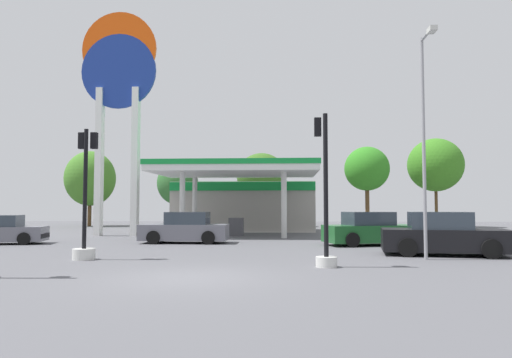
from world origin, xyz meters
The scene contains 15 objects.
ground_plane centered at (0.00, 0.00, 0.00)m, with size 90.00×90.00×0.00m, color #56565B.
gas_station centered at (-0.55, 22.25, 2.24)m, with size 10.25×12.43×4.46m.
station_pole_sign centered at (-7.93, 16.67, 9.15)m, with size 4.72×0.56×14.07m.
car_0 centered at (8.38, 6.07, 0.73)m, with size 4.74×2.58×1.62m.
car_1 centered at (6.50, 10.52, 0.71)m, with size 4.68×2.91×1.56m.
car_2 centered at (-2.49, 11.33, 0.70)m, with size 4.32×2.00×1.54m.
car_3 centered at (-11.18, 10.12, 0.63)m, with size 4.16×2.46×1.40m.
traffic_signal_0 centered at (-4.39, 3.86, 1.43)m, with size 0.76×0.76×4.50m.
traffic_signal_1 centered at (3.70, 2.37, 1.52)m, with size 0.65×0.68×4.65m.
tree_0 centered at (-15.49, 30.55, 4.38)m, with size 4.59×4.59×6.91m.
tree_1 centered at (-6.82, 28.38, 3.83)m, with size 3.53×3.53×5.71m.
tree_2 centered at (0.34, 30.61, 4.52)m, with size 4.49×4.49×6.62m.
tree_3 centered at (9.35, 28.30, 4.97)m, with size 3.76×3.76×6.85m.
tree_4 centered at (15.67, 30.39, 5.45)m, with size 4.79×4.79×7.79m.
corner_streetlamp centered at (7.32, 4.44, 4.60)m, with size 0.24×1.48×7.75m.
Camera 1 is at (2.52, -12.15, 1.82)m, focal length 33.38 mm.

